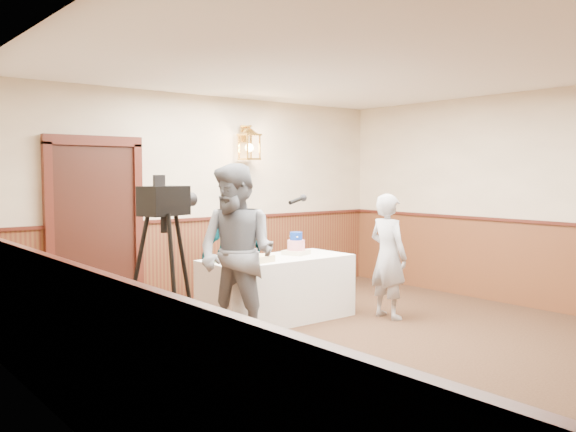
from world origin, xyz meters
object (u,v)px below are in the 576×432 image
sheet_cake_yellow (255,259)px  baker (388,256)px  sheet_cake_green (227,258)px  tv_camera_rig (165,296)px  assistant_p (232,252)px  interviewer (237,254)px  tiered_cake (296,246)px  display_table (277,289)px

sheet_cake_yellow → baker: 1.64m
sheet_cake_green → tv_camera_rig: tv_camera_rig is taller
sheet_cake_green → assistant_p: assistant_p is taller
interviewer → tv_camera_rig: 1.32m
sheet_cake_yellow → baker: (1.54, -0.59, -0.04)m
tiered_cake → sheet_cake_green: 0.99m
sheet_cake_green → interviewer: bearing=-114.5°
tiered_cake → baker: size_ratio=0.23×
sheet_cake_yellow → display_table: bearing=20.1°
sheet_cake_green → interviewer: interviewer is taller
display_table → tiered_cake: 0.59m
sheet_cake_yellow → interviewer: interviewer is taller
sheet_cake_yellow → baker: bearing=-21.0°
assistant_p → tv_camera_rig: 2.74m
interviewer → sheet_cake_green: bearing=134.9°
baker → sheet_cake_yellow: bearing=71.5°
tv_camera_rig → assistant_p: bearing=26.7°
interviewer → baker: bearing=63.3°
tiered_cake → tv_camera_rig: (-2.40, -1.23, -0.12)m
display_table → tiered_cake: (0.33, 0.05, 0.48)m
baker → assistant_p: size_ratio=1.01×
display_table → interviewer: interviewer is taller
baker → sheet_cake_green: bearing=67.1°
tiered_cake → assistant_p: 0.85m
display_table → interviewer: (-0.93, -0.53, 0.55)m
sheet_cake_green → assistant_p: (0.52, 0.68, -0.04)m
sheet_cake_yellow → assistant_p: 0.97m
display_table → sheet_cake_yellow: size_ratio=5.00×
interviewer → baker: 2.05m
display_table → sheet_cake_green: 0.78m
sheet_cake_yellow → interviewer: size_ratio=0.20×
tiered_cake → sheet_cake_yellow: size_ratio=0.95×
tv_camera_rig → interviewer: bearing=11.2°
tiered_cake → tv_camera_rig: size_ratio=0.21×
display_table → sheet_cake_yellow: bearing=-159.9°
interviewer → tiered_cake: bearing=94.2°
display_table → tiered_cake: bearing=9.3°
tiered_cake → sheet_cake_green: size_ratio=1.16×
tiered_cake → assistant_p: bearing=123.3°
sheet_cake_green → baker: 1.94m
assistant_p → sheet_cake_green: bearing=51.8°
assistant_p → display_table: bearing=99.3°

